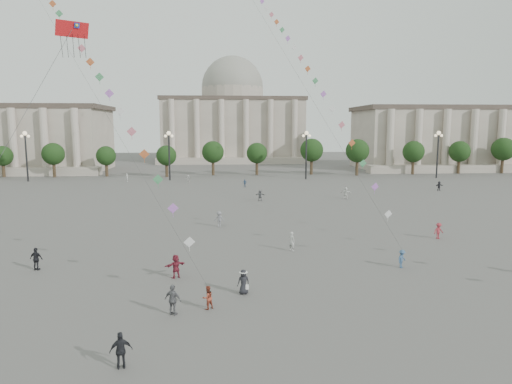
{
  "coord_description": "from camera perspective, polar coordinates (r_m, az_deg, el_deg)",
  "views": [
    {
      "loc": [
        -3.19,
        -29.9,
        11.56
      ],
      "look_at": [
        -0.23,
        12.0,
        5.54
      ],
      "focal_mm": 32.0,
      "sensor_mm": 36.0,
      "label": 1
    }
  ],
  "objects": [
    {
      "name": "person_crowd_12",
      "position": [
        71.98,
        0.51,
        -0.41
      ],
      "size": [
        1.63,
        0.84,
        1.68
      ],
      "primitive_type": "imported",
      "rotation": [
        0.0,
        0.0,
        2.91
      ],
      "color": "#5E5F63",
      "rests_on": "ground"
    },
    {
      "name": "hall_central",
      "position": [
        159.17,
        -2.92,
        9.1
      ],
      "size": [
        48.3,
        34.3,
        35.5
      ],
      "color": "gray",
      "rests_on": "ground"
    },
    {
      "name": "kite_train_mid",
      "position": [
        69.06,
        2.29,
        20.26
      ],
      "size": [
        14.33,
        59.29,
        76.91
      ],
      "color": "#3F3F3F",
      "rests_on": "ground"
    },
    {
      "name": "tree_row",
      "position": [
        108.12,
        -2.35,
        4.87
      ],
      "size": [
        137.12,
        5.12,
        8.0
      ],
      "color": "#362A1B",
      "rests_on": "ground"
    },
    {
      "name": "lamp_post_far_west",
      "position": [
        108.37,
        -26.84,
        5.05
      ],
      "size": [
        2.0,
        0.9,
        10.65
      ],
      "color": "#262628",
      "rests_on": "ground"
    },
    {
      "name": "lamp_post_mid_east",
      "position": [
        101.62,
        6.31,
        5.73
      ],
      "size": [
        2.0,
        0.9,
        10.65
      ],
      "color": "#262628",
      "rests_on": "ground"
    },
    {
      "name": "person_crowd_13",
      "position": [
        43.14,
        4.49,
        -6.16
      ],
      "size": [
        0.76,
        0.79,
        1.83
      ],
      "primitive_type": "imported",
      "rotation": [
        0.0,
        0.0,
        2.25
      ],
      "color": "#B0B1AC",
      "rests_on": "ground"
    },
    {
      "name": "kite_train_west",
      "position": [
        57.33,
        -24.02,
        20.01
      ],
      "size": [
        32.66,
        46.7,
        71.22
      ],
      "color": "#3F3F3F",
      "rests_on": "ground"
    },
    {
      "name": "tourist_1",
      "position": [
        41.4,
        -25.77,
        -7.55
      ],
      "size": [
        1.17,
        0.7,
        1.87
      ],
      "primitive_type": "imported",
      "rotation": [
        0.0,
        0.0,
        2.9
      ],
      "color": "black",
      "rests_on": "ground"
    },
    {
      "name": "lamp_post_far_east",
      "position": [
        110.99,
        21.8,
        5.4
      ],
      "size": [
        2.0,
        0.9,
        10.65
      ],
      "color": "#262628",
      "rests_on": "ground"
    },
    {
      "name": "person_crowd_0",
      "position": [
        88.38,
        -1.42,
        1.12
      ],
      "size": [
        0.92,
        0.48,
        1.49
      ],
      "primitive_type": "imported",
      "rotation": [
        0.0,
        0.0,
        0.13
      ],
      "color": "#395680",
      "rests_on": "ground"
    },
    {
      "name": "kite_flyer_1",
      "position": [
        39.88,
        17.78,
        -7.96
      ],
      "size": [
        1.12,
        1.07,
        1.52
      ],
      "primitive_type": "imported",
      "rotation": [
        0.0,
        0.0,
        0.71
      ],
      "color": "#37577D",
      "rests_on": "ground"
    },
    {
      "name": "dragon_kite",
      "position": [
        35.63,
        -22.09,
        17.0
      ],
      "size": [
        4.43,
        5.03,
        19.83
      ],
      "color": "red",
      "rests_on": "ground"
    },
    {
      "name": "person_crowd_8",
      "position": [
        51.17,
        21.86,
        -4.53
      ],
      "size": [
        1.22,
        0.89,
        1.69
      ],
      "primitive_type": "imported",
      "rotation": [
        0.0,
        0.0,
        0.26
      ],
      "color": "maroon",
      "rests_on": "ground"
    },
    {
      "name": "tourist_2",
      "position": [
        36.09,
        -10.0,
        -9.12
      ],
      "size": [
        1.73,
        1.35,
        1.84
      ],
      "primitive_type": "imported",
      "rotation": [
        0.0,
        0.0,
        3.69
      ],
      "color": "maroon",
      "rests_on": "ground"
    },
    {
      "name": "person_crowd_10",
      "position": [
        100.6,
        -15.81,
        1.74
      ],
      "size": [
        0.53,
        0.7,
        1.73
      ],
      "primitive_type": "imported",
      "rotation": [
        0.0,
        0.0,
        1.76
      ],
      "color": "silver",
      "rests_on": "ground"
    },
    {
      "name": "tourist_4",
      "position": [
        24.06,
        -16.52,
        -18.45
      ],
      "size": [
        1.16,
        0.72,
        1.83
      ],
      "primitive_type": "imported",
      "rotation": [
        0.0,
        0.0,
        3.41
      ],
      "color": "black",
      "rests_on": "ground"
    },
    {
      "name": "hat_person",
      "position": [
        32.31,
        -1.58,
        -11.11
      ],
      "size": [
        0.95,
        0.74,
        1.73
      ],
      "color": "black",
      "rests_on": "ground"
    },
    {
      "name": "hall_east",
      "position": [
        146.45,
        28.4,
        5.95
      ],
      "size": [
        84.0,
        26.22,
        17.2
      ],
      "color": "gray",
      "rests_on": "ground"
    },
    {
      "name": "person_crowd_4",
      "position": [
        96.46,
        -8.48,
        1.65
      ],
      "size": [
        1.17,
        1.49,
        1.58
      ],
      "primitive_type": "imported",
      "rotation": [
        0.0,
        0.0,
        4.16
      ],
      "color": "silver",
      "rests_on": "ground"
    },
    {
      "name": "ground",
      "position": [
        32.21,
        1.97,
        -12.88
      ],
      "size": [
        360.0,
        360.0,
        0.0
      ],
      "primitive_type": "plane",
      "color": "#53504E",
      "rests_on": "ground"
    },
    {
      "name": "person_crowd_9",
      "position": [
        89.65,
        21.92,
        0.71
      ],
      "size": [
        1.69,
        0.88,
        1.74
      ],
      "primitive_type": "imported",
      "rotation": [
        0.0,
        0.0,
        0.24
      ],
      "color": "black",
      "rests_on": "ground"
    },
    {
      "name": "lamp_post_mid_west",
      "position": [
        100.68,
        -10.82,
        5.61
      ],
      "size": [
        2.0,
        0.9,
        10.65
      ],
      "color": "#262628",
      "rests_on": "ground"
    },
    {
      "name": "person_crowd_7",
      "position": [
        75.15,
        11.15,
        -0.11
      ],
      "size": [
        1.87,
        1.07,
        1.92
      ],
      "primitive_type": "imported",
      "rotation": [
        0.0,
        0.0,
        2.84
      ],
      "color": "silver",
      "rests_on": "ground"
    },
    {
      "name": "tourist_3",
      "position": [
        29.35,
        -10.34,
        -13.12
      ],
      "size": [
        1.23,
        0.93,
        1.94
      ],
      "primitive_type": "imported",
      "rotation": [
        0.0,
        0.0,
        2.69
      ],
      "color": "#5E5E62",
      "rests_on": "ground"
    },
    {
      "name": "kite_flyer_0",
      "position": [
        30.0,
        -6.06,
        -12.98
      ],
      "size": [
        0.94,
        0.89,
        1.53
      ],
      "primitive_type": "imported",
      "rotation": [
        0.0,
        0.0,
        3.71
      ],
      "color": "#953C28",
      "rests_on": "ground"
    },
    {
      "name": "person_crowd_6",
      "position": [
        53.26,
        -4.62,
        -3.38
      ],
      "size": [
        1.31,
        0.9,
        1.87
      ],
      "primitive_type": "imported",
      "rotation": [
        0.0,
        0.0,
        6.1
      ],
      "color": "slate",
      "rests_on": "ground"
    }
  ]
}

